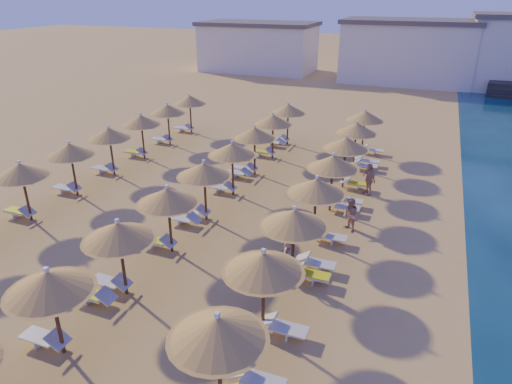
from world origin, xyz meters
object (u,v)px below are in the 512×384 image
at_px(beachgoer_b, 351,215).
at_px(beachgoer_c, 369,179).
at_px(beachgoer_a, 286,259).
at_px(parasol_row_east, 306,202).
at_px(parasol_row_west, 187,183).

xyz_separation_m(beachgoer_b, beachgoer_c, (0.12, 4.58, 0.08)).
xyz_separation_m(beachgoer_a, beachgoer_c, (1.71, 9.35, 0.05)).
xyz_separation_m(parasol_row_east, beachgoer_a, (-0.22, -1.71, -1.74)).
height_order(beachgoer_a, beachgoer_b, beachgoer_a).
bearing_deg(beachgoer_a, beachgoer_b, 163.65).
bearing_deg(parasol_row_west, beachgoer_b, 24.18).
bearing_deg(beachgoer_a, parasol_row_west, -106.08).
distance_m(beachgoer_a, beachgoer_b, 5.03).
bearing_deg(parasol_row_east, beachgoer_b, 65.92).
bearing_deg(beachgoer_a, parasol_row_east, 174.63).
height_order(parasol_row_east, beachgoer_a, parasol_row_east).
xyz_separation_m(parasol_row_east, beachgoer_c, (1.49, 7.64, -1.69)).
xyz_separation_m(parasol_row_west, beachgoer_a, (5.22, -1.71, -1.74)).
height_order(beachgoer_a, beachgoer_c, beachgoer_c).
relative_size(beachgoer_b, beachgoer_c, 0.91).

